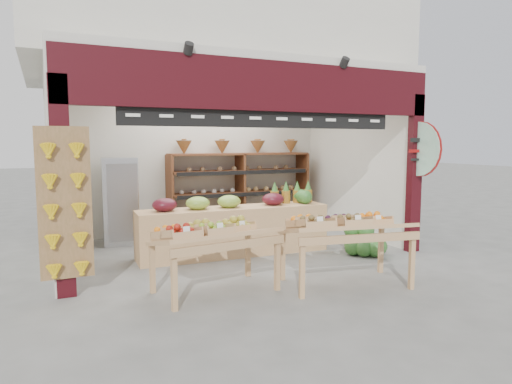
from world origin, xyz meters
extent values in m
plane|color=slate|center=(0.00, 0.00, 0.00)|extent=(60.00, 60.00, 0.00)
cube|color=silver|center=(0.00, 2.29, 1.50)|extent=(5.76, 0.18, 3.00)
cube|color=silver|center=(-2.79, 0.60, 1.50)|extent=(0.18, 3.38, 3.00)
cube|color=silver|center=(2.79, 0.60, 1.50)|extent=(0.18, 3.38, 3.00)
cube|color=silver|center=(0.00, 0.60, 3.06)|extent=(5.76, 3.38, 0.12)
cube|color=silver|center=(0.00, 1.70, 4.20)|extent=(6.36, 4.60, 2.40)
cube|color=#33080D|center=(0.00, -1.05, 2.65)|extent=(5.70, 0.14, 0.70)
cube|color=#33080D|center=(-2.75, -1.05, 1.32)|extent=(0.22, 0.14, 2.65)
cube|color=#33080D|center=(2.75, -1.05, 1.32)|extent=(0.22, 0.14, 2.65)
cube|color=black|center=(0.00, -1.02, 2.20)|extent=(4.20, 0.05, 0.26)
cylinder|color=white|center=(0.10, -0.95, 2.45)|extent=(0.34, 0.05, 0.34)
cube|color=#976D44|center=(-2.73, -1.14, 1.15)|extent=(0.60, 0.04, 1.80)
cylinder|color=#B1DEC3|center=(2.75, -1.14, 1.75)|extent=(0.04, 0.90, 0.90)
cylinder|color=maroon|center=(2.75, -1.16, 1.75)|extent=(0.01, 0.92, 0.92)
cube|color=brown|center=(-0.69, 1.95, 0.81)|extent=(0.05, 0.51, 1.62)
cube|color=brown|center=(0.83, 1.95, 0.81)|extent=(0.05, 0.51, 1.62)
cube|color=brown|center=(2.34, 1.95, 0.81)|extent=(0.05, 0.51, 1.62)
cube|color=brown|center=(0.83, 1.95, 0.35)|extent=(3.04, 0.51, 0.04)
cube|color=brown|center=(0.83, 1.95, 0.81)|extent=(3.04, 0.51, 0.04)
cube|color=brown|center=(0.83, 1.95, 1.26)|extent=(3.04, 0.51, 0.04)
cube|color=brown|center=(0.83, 1.95, 1.62)|extent=(3.04, 0.51, 0.04)
cone|color=olive|center=(-0.39, 1.95, 1.76)|extent=(0.32, 0.32, 0.28)
cone|color=olive|center=(0.42, 1.95, 1.76)|extent=(0.32, 0.32, 0.28)
cone|color=olive|center=(1.23, 1.95, 1.76)|extent=(0.32, 0.32, 0.28)
cone|color=olive|center=(2.04, 1.95, 1.76)|extent=(0.32, 0.32, 0.28)
cube|color=silver|center=(-1.69, 1.67, 0.79)|extent=(0.67, 0.67, 1.59)
cube|color=silver|center=(-1.26, 0.19, 0.20)|extent=(0.49, 0.39, 0.39)
cube|color=silver|center=(-1.21, 0.19, 0.56)|extent=(0.44, 0.36, 0.33)
cube|color=#124521|center=(-0.70, 0.13, 0.16)|extent=(0.46, 0.36, 0.33)
cube|color=silver|center=(-0.73, 0.53, 0.15)|extent=(0.42, 0.34, 0.31)
cube|color=tan|center=(-0.11, 0.01, 0.40)|extent=(3.21, 0.75, 0.80)
ellipsoid|color=#59141E|center=(-1.26, 0.06, 0.90)|extent=(0.39, 0.35, 0.21)
ellipsoid|color=#8CB23F|center=(-0.73, 0.03, 0.90)|extent=(0.39, 0.35, 0.21)
ellipsoid|color=#8CB23F|center=(-0.20, 0.01, 0.90)|extent=(0.39, 0.35, 0.21)
ellipsoid|color=#59141E|center=(0.60, -0.02, 0.90)|extent=(0.39, 0.35, 0.21)
cylinder|color=olive|center=(0.69, 0.11, 0.91)|extent=(0.15, 0.15, 0.22)
cylinder|color=olive|center=(0.91, 0.10, 0.91)|extent=(0.15, 0.15, 0.22)
cylinder|color=olive|center=(1.13, 0.09, 0.91)|extent=(0.15, 0.15, 0.22)
cylinder|color=olive|center=(1.35, 0.08, 0.91)|extent=(0.15, 0.15, 0.22)
cube|color=tan|center=(-1.05, -1.65, 0.70)|extent=(1.58, 1.00, 0.22)
cube|color=tan|center=(-1.69, -2.09, 0.30)|extent=(0.07, 0.07, 0.60)
cube|color=tan|center=(-0.32, -1.92, 0.30)|extent=(0.07, 0.07, 0.60)
cube|color=tan|center=(-1.77, -1.37, 0.30)|extent=(0.07, 0.07, 0.60)
cube|color=tan|center=(-0.41, -1.21, 0.30)|extent=(0.07, 0.07, 0.60)
cube|color=tan|center=(0.59, -2.09, 0.75)|extent=(1.73, 1.18, 0.24)
cube|color=tan|center=(-0.20, -2.33, 0.32)|extent=(0.07, 0.07, 0.65)
cube|color=tan|center=(1.24, -2.61, 0.32)|extent=(0.07, 0.07, 0.65)
cube|color=tan|center=(-0.05, -1.57, 0.32)|extent=(0.07, 0.07, 0.65)
cube|color=tan|center=(1.39, -1.85, 0.32)|extent=(0.07, 0.07, 0.65)
sphere|color=#1F4F1A|center=(1.74, -1.03, 0.14)|extent=(0.29, 0.29, 0.29)
sphere|color=#1F4F1A|center=(2.05, -1.03, 0.14)|extent=(0.29, 0.29, 0.29)
sphere|color=#1F4F1A|center=(1.74, -0.73, 0.14)|extent=(0.29, 0.29, 0.29)
sphere|color=#1F4F1A|center=(2.05, -0.73, 0.14)|extent=(0.29, 0.29, 0.29)
sphere|color=#1F4F1A|center=(1.89, -0.88, 0.40)|extent=(0.29, 0.29, 0.29)
sphere|color=#1F4F1A|center=(1.89, -1.14, 0.14)|extent=(0.29, 0.29, 0.29)
sphere|color=#1F4F1A|center=(1.64, -0.88, 0.14)|extent=(0.29, 0.29, 0.29)
sphere|color=#1F4F1A|center=(1.74, -0.71, 0.40)|extent=(0.29, 0.29, 0.29)
camera|label=1|loc=(-2.94, -6.89, 1.86)|focal=32.00mm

